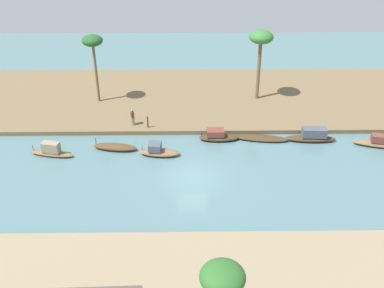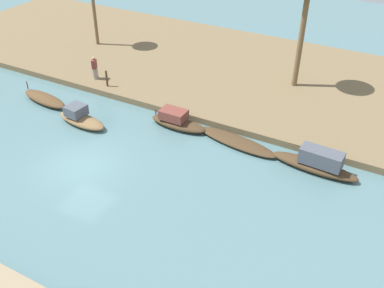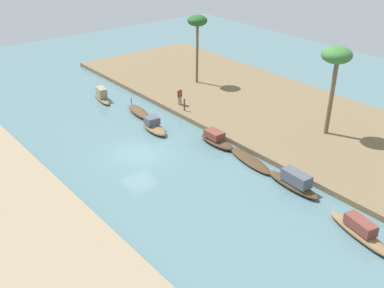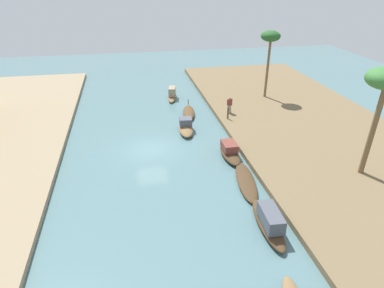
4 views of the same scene
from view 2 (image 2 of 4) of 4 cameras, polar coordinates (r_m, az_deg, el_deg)
The scene contains 9 objects.
river_water at distance 24.07m, azimuth -14.01°, elevation -2.84°, with size 75.76×75.76×0.00m, color slate.
riverbank_left at distance 34.24m, azimuth 1.88°, elevation 10.13°, with size 46.96×15.16×0.42m, color brown.
sampan_with_tall_canopy at distance 30.72m, azimuth -18.35°, elevation 5.51°, with size 4.00×1.67×1.03m.
sampan_midstream at distance 27.57m, azimuth -14.10°, elevation 3.24°, with size 3.54×1.55×1.15m.
sampan_downstream_large at distance 26.46m, azimuth -1.94°, elevation 2.97°, with size 3.60×1.22×1.07m.
sampan_with_red_awning at distance 25.10m, azimuth 5.75°, elevation 0.30°, with size 5.12×1.93×0.35m.
sampan_open_hull at distance 23.67m, azimuth 15.71°, elevation -2.33°, with size 4.62×1.32×1.30m.
person_on_near_bank at distance 31.97m, azimuth -12.34°, elevation 9.36°, with size 0.48×0.52×1.61m.
mooring_post at distance 30.76m, azimuth -10.87°, elevation 8.25°, with size 0.14×0.14×1.14m, color #4C3823.
Camera 2 is at (-14.09, 13.59, 14.00)m, focal length 41.63 mm.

